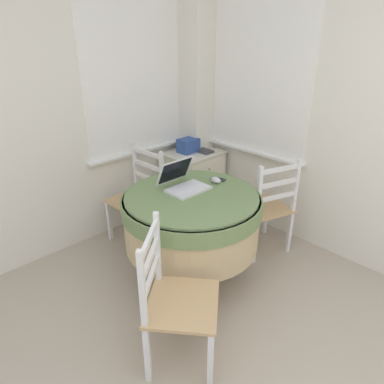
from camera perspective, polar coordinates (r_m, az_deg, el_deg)
name	(u,v)px	position (r m, az deg, el deg)	size (l,w,h in m)	color
corner_room_shell	(203,116)	(2.68, 1.80, 12.51)	(4.34, 4.51, 2.55)	white
round_dining_table	(192,216)	(2.65, -0.07, -4.11)	(1.06, 1.06, 0.76)	#4C3D2D
laptop	(183,183)	(2.65, -1.44, 1.58)	(0.32, 0.31, 0.22)	silver
computer_mouse	(216,180)	(2.76, 3.97, 2.00)	(0.06, 0.10, 0.05)	silver
cell_phone	(218,179)	(2.84, 4.35, 2.18)	(0.09, 0.13, 0.01)	#2D2D33
dining_chair_near_back_window	(139,198)	(3.28, -8.88, -0.97)	(0.43, 0.46, 0.91)	tan
dining_chair_near_right_window	(266,208)	(3.13, 12.18, -2.58)	(0.55, 0.53, 0.91)	tan
dining_chair_camera_near	(175,300)	(2.10, -2.86, -17.59)	(0.60, 0.60, 0.91)	tan
corner_cabinet	(193,181)	(3.84, 0.20, 1.77)	(0.59, 0.50, 0.69)	silver
storage_box	(188,145)	(3.70, -0.63, 7.77)	(0.21, 0.16, 0.15)	#2D4C93
book_on_cabinet	(204,151)	(3.72, 2.04, 6.86)	(0.12, 0.19, 0.02)	#3F3F44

